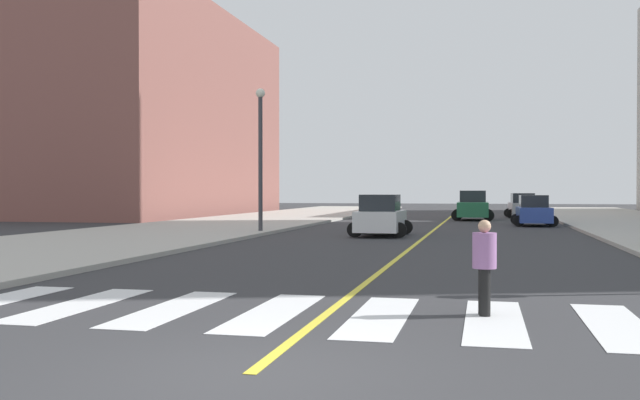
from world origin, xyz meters
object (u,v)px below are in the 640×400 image
at_px(car_white_fourth, 381,217).
at_px(pedestrian_crossing, 484,263).
at_px(car_blue_second, 534,211).
at_px(street_lamp, 260,146).
at_px(car_green_third, 473,206).
at_px(car_silver_nearest, 523,206).

distance_m(car_white_fourth, pedestrian_crossing, 20.88).
bearing_deg(car_white_fourth, car_blue_second, 57.26).
height_order(car_white_fourth, street_lamp, street_lamp).
xyz_separation_m(car_blue_second, car_green_third, (-3.60, 7.69, 0.13)).
bearing_deg(car_blue_second, car_silver_nearest, -91.18).
distance_m(car_silver_nearest, pedestrian_crossing, 44.72).
xyz_separation_m(car_silver_nearest, car_white_fourth, (-7.43, -24.25, 0.00)).
bearing_deg(car_silver_nearest, car_green_third, 51.83).
bearing_deg(car_green_third, car_silver_nearest, -126.12).
height_order(car_silver_nearest, car_blue_second, car_silver_nearest).
distance_m(car_blue_second, street_lamp, 17.58).
xyz_separation_m(car_green_third, pedestrian_crossing, (0.77, -39.52, -0.10)).
height_order(car_white_fourth, pedestrian_crossing, car_white_fourth).
xyz_separation_m(car_white_fourth, pedestrian_crossing, (4.56, -20.38, -0.01)).
xyz_separation_m(car_silver_nearest, car_green_third, (-3.63, -5.11, 0.09)).
relative_size(car_blue_second, street_lamp, 0.60).
distance_m(car_silver_nearest, car_blue_second, 12.79).
xyz_separation_m(pedestrian_crossing, street_lamp, (-10.35, 20.69, 3.31)).
relative_size(car_silver_nearest, car_green_third, 0.92).
bearing_deg(pedestrian_crossing, car_silver_nearest, -10.11).
bearing_deg(car_white_fourth, pedestrian_crossing, -77.28).
height_order(car_green_third, car_white_fourth, car_green_third).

